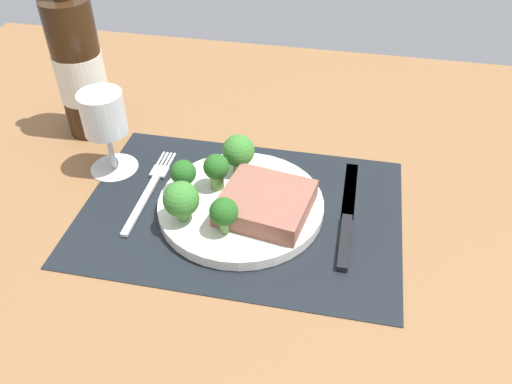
{
  "coord_description": "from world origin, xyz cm",
  "views": [
    {
      "loc": [
        13.05,
        -54.05,
        50.14
      ],
      "look_at": [
        1.7,
        2.34,
        1.9
      ],
      "focal_mm": 36.98,
      "sensor_mm": 36.0,
      "label": 1
    }
  ],
  "objects_px": {
    "plate": "(241,205)",
    "knife": "(347,220)",
    "fork": "(150,189)",
    "wine_bottle": "(79,68)",
    "wine_glass": "(104,119)",
    "steak": "(266,203)"
  },
  "relations": [
    {
      "from": "knife",
      "to": "wine_bottle",
      "type": "height_order",
      "value": "wine_bottle"
    },
    {
      "from": "steak",
      "to": "wine_bottle",
      "type": "relative_size",
      "value": 0.37
    },
    {
      "from": "plate",
      "to": "wine_bottle",
      "type": "height_order",
      "value": "wine_bottle"
    },
    {
      "from": "plate",
      "to": "knife",
      "type": "bearing_deg",
      "value": 2.05
    },
    {
      "from": "knife",
      "to": "wine_glass",
      "type": "xyz_separation_m",
      "value": [
        -0.36,
        0.05,
        0.08
      ]
    },
    {
      "from": "steak",
      "to": "fork",
      "type": "distance_m",
      "value": 0.18
    },
    {
      "from": "plate",
      "to": "fork",
      "type": "xyz_separation_m",
      "value": [
        -0.14,
        0.01,
        -0.01
      ]
    },
    {
      "from": "wine_bottle",
      "to": "wine_glass",
      "type": "bearing_deg",
      "value": -50.49
    },
    {
      "from": "plate",
      "to": "wine_glass",
      "type": "relative_size",
      "value": 1.76
    },
    {
      "from": "wine_glass",
      "to": "steak",
      "type": "bearing_deg",
      "value": -15.86
    },
    {
      "from": "wine_bottle",
      "to": "plate",
      "type": "bearing_deg",
      "value": -27.85
    },
    {
      "from": "steak",
      "to": "wine_bottle",
      "type": "xyz_separation_m",
      "value": [
        -0.33,
        0.17,
        0.08
      ]
    },
    {
      "from": "fork",
      "to": "steak",
      "type": "bearing_deg",
      "value": -9.02
    },
    {
      "from": "fork",
      "to": "wine_bottle",
      "type": "relative_size",
      "value": 0.62
    },
    {
      "from": "steak",
      "to": "knife",
      "type": "bearing_deg",
      "value": 9.46
    },
    {
      "from": "steak",
      "to": "knife",
      "type": "distance_m",
      "value": 0.12
    },
    {
      "from": "fork",
      "to": "plate",
      "type": "bearing_deg",
      "value": -6.07
    },
    {
      "from": "wine_glass",
      "to": "fork",
      "type": "bearing_deg",
      "value": -30.97
    },
    {
      "from": "plate",
      "to": "steak",
      "type": "distance_m",
      "value": 0.05
    },
    {
      "from": "knife",
      "to": "plate",
      "type": "bearing_deg",
      "value": -178.5
    },
    {
      "from": "wine_bottle",
      "to": "wine_glass",
      "type": "xyz_separation_m",
      "value": [
        0.08,
        -0.1,
        -0.02
      ]
    },
    {
      "from": "steak",
      "to": "plate",
      "type": "bearing_deg",
      "value": 160.72
    }
  ]
}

